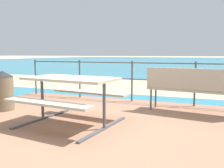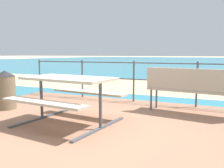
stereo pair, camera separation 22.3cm
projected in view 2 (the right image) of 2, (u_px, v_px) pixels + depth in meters
ground_plane at (83, 131)px, 3.95m from camera, size 240.00×240.00×0.00m
patio_paving at (83, 129)px, 3.94m from camera, size 6.40×5.20×0.06m
sea_water at (212, 61)px, 39.95m from camera, size 90.00×90.00×0.01m
beach_strip at (165, 87)px, 9.16m from camera, size 54.03×4.71×0.01m
picnic_table at (68, 88)px, 4.09m from camera, size 1.65×1.56×0.79m
park_bench at (192, 87)px, 4.70m from camera, size 1.80×0.62×0.90m
railing_fence at (134, 76)px, 5.99m from camera, size 5.94×0.04×1.01m
trash_bin at (5, 90)px, 5.20m from camera, size 0.43×0.43×0.83m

